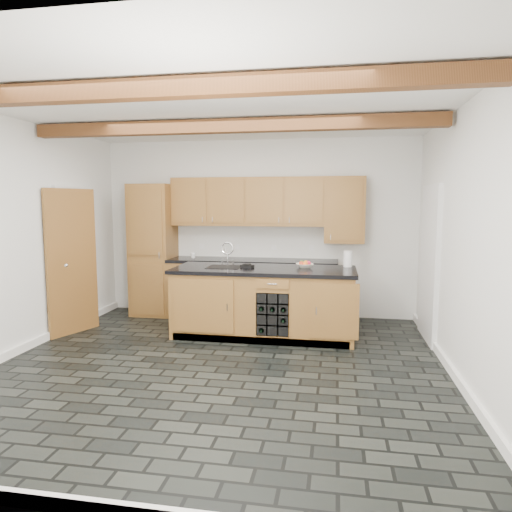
{
  "coord_description": "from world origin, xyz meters",
  "views": [
    {
      "loc": [
        1.25,
        -4.74,
        1.81
      ],
      "look_at": [
        0.28,
        0.8,
        1.15
      ],
      "focal_mm": 32.0,
      "sensor_mm": 36.0,
      "label": 1
    }
  ],
  "objects_px": {
    "island": "(264,302)",
    "fruit_bowl": "(305,266)",
    "paper_towel": "(348,259)",
    "kitchen_scale": "(247,266)"
  },
  "relations": [
    {
      "from": "island",
      "to": "fruit_bowl",
      "type": "relative_size",
      "value": 10.55
    },
    {
      "from": "island",
      "to": "paper_towel",
      "type": "bearing_deg",
      "value": 16.28
    },
    {
      "from": "island",
      "to": "fruit_bowl",
      "type": "xyz_separation_m",
      "value": [
        0.53,
        0.13,
        0.49
      ]
    },
    {
      "from": "island",
      "to": "fruit_bowl",
      "type": "distance_m",
      "value": 0.74
    },
    {
      "from": "paper_towel",
      "to": "island",
      "type": "bearing_deg",
      "value": -163.72
    },
    {
      "from": "kitchen_scale",
      "to": "fruit_bowl",
      "type": "xyz_separation_m",
      "value": [
        0.77,
        0.12,
        0.0
      ]
    },
    {
      "from": "kitchen_scale",
      "to": "fruit_bowl",
      "type": "bearing_deg",
      "value": 26.82
    },
    {
      "from": "paper_towel",
      "to": "fruit_bowl",
      "type": "bearing_deg",
      "value": -161.78
    },
    {
      "from": "island",
      "to": "kitchen_scale",
      "type": "bearing_deg",
      "value": 176.41
    },
    {
      "from": "paper_towel",
      "to": "kitchen_scale",
      "type": "bearing_deg",
      "value": -167.06
    }
  ]
}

